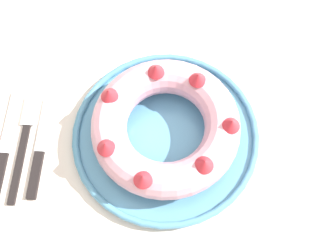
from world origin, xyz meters
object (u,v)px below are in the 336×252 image
at_px(bundt_cake, 168,126).
at_px(fork, 26,140).
at_px(serving_knife, 6,156).
at_px(cake_knife, 42,154).
at_px(serving_dish, 168,135).

height_order(bundt_cake, fork, bundt_cake).
xyz_separation_m(bundt_cake, serving_knife, (-0.28, -0.05, -0.05)).
relative_size(bundt_cake, fork, 1.26).
xyz_separation_m(fork, cake_knife, (0.03, -0.02, 0.00)).
bearing_deg(serving_dish, serving_knife, -169.76).
bearing_deg(bundt_cake, fork, -175.43).
bearing_deg(serving_knife, bundt_cake, 9.84).
height_order(fork, serving_knife, serving_knife).
bearing_deg(bundt_cake, cake_knife, -168.57).
relative_size(serving_dish, cake_knife, 1.77).
bearing_deg(fork, cake_knife, -32.22).
distance_m(serving_dish, serving_knife, 0.29).
xyz_separation_m(serving_dish, bundt_cake, (-0.00, -0.00, 0.04)).
distance_m(bundt_cake, cake_knife, 0.23).
relative_size(bundt_cake, cake_knife, 1.35).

